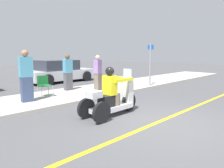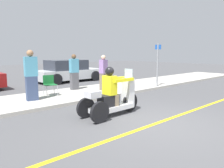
{
  "view_description": "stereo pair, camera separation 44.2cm",
  "coord_description": "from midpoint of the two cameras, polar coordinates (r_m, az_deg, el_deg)",
  "views": [
    {
      "loc": [
        -4.9,
        -3.04,
        1.87
      ],
      "look_at": [
        -0.38,
        1.34,
        0.94
      ],
      "focal_mm": 35.0,
      "sensor_mm": 36.0,
      "label": 1
    },
    {
      "loc": [
        -4.59,
        -3.35,
        1.87
      ],
      "look_at": [
        -0.38,
        1.34,
        0.94
      ],
      "focal_mm": 35.0,
      "sensor_mm": 36.0,
      "label": 2
    }
  ],
  "objects": [
    {
      "name": "spectator_mid_group",
      "position": [
        10.04,
        -4.99,
        2.77
      ],
      "size": [
        0.44,
        0.34,
        1.61
      ],
      "color": "#726656",
      "rests_on": "sidewalk_strip"
    },
    {
      "name": "spectator_far_back",
      "position": [
        10.28,
        -12.65,
        2.84
      ],
      "size": [
        0.4,
        0.25,
        1.65
      ],
      "color": "#515156",
      "rests_on": "sidewalk_strip"
    },
    {
      "name": "spectator_with_child",
      "position": [
        8.31,
        -22.94,
        1.7
      ],
      "size": [
        0.47,
        0.32,
        1.83
      ],
      "color": "#38476B",
      "rests_on": "sidewalk_strip"
    },
    {
      "name": "street_sign",
      "position": [
        11.52,
        8.88,
        5.51
      ],
      "size": [
        0.08,
        0.36,
        2.2
      ],
      "color": "gray",
      "rests_on": "sidewalk_strip"
    },
    {
      "name": "sidewalk_strip",
      "position": [
        9.31,
        -14.28,
        -3.12
      ],
      "size": [
        28.0,
        2.8,
        0.12
      ],
      "color": "#B2ADA3",
      "rests_on": "ground"
    },
    {
      "name": "parked_car_lot_right",
      "position": [
        14.21,
        -14.45,
        3.18
      ],
      "size": [
        4.26,
        2.01,
        1.37
      ],
      "color": "silver",
      "rests_on": "ground"
    },
    {
      "name": "lane_stripe",
      "position": [
        5.72,
        7.59,
        -10.76
      ],
      "size": [
        24.0,
        0.12,
        0.01
      ],
      "color": "gold",
      "rests_on": "ground"
    },
    {
      "name": "motorcycle_trike",
      "position": [
        6.44,
        -1.94,
        -3.7
      ],
      "size": [
        2.08,
        0.73,
        1.45
      ],
      "color": "black",
      "rests_on": "ground"
    },
    {
      "name": "folding_chair_set_back",
      "position": [
        9.13,
        -18.68,
        0.07
      ],
      "size": [
        0.52,
        0.52,
        0.82
      ],
      "color": "#A5A8AD",
      "rests_on": "sidewalk_strip"
    },
    {
      "name": "ground_plane",
      "position": [
        6.02,
        9.8,
        -9.86
      ],
      "size": [
        60.0,
        60.0,
        0.0
      ],
      "primitive_type": "plane",
      "color": "#4C4C4F"
    }
  ]
}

